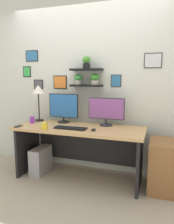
{
  "coord_description": "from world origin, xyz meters",
  "views": [
    {
      "loc": [
        1.04,
        -2.74,
        1.44
      ],
      "look_at": [
        0.1,
        0.05,
        0.96
      ],
      "focal_mm": 34.59,
      "sensor_mm": 36.0,
      "label": 1
    }
  ],
  "objects_px": {
    "monitor_right": "(106,110)",
    "keyboard": "(70,128)",
    "cell_phone": "(18,126)",
    "pen_cup": "(32,120)",
    "desk_lamp": "(38,92)",
    "monitor_left": "(64,107)",
    "computer_mouse": "(93,130)",
    "coffee_mug": "(44,126)",
    "computer_tower_left": "(41,160)",
    "desk": "(81,140)",
    "drawer_cabinet": "(167,166)"
  },
  "relations": [
    {
      "from": "monitor_right",
      "to": "keyboard",
      "type": "bearing_deg",
      "value": -139.14
    },
    {
      "from": "keyboard",
      "to": "cell_phone",
      "type": "height_order",
      "value": "keyboard"
    },
    {
      "from": "monitor_right",
      "to": "pen_cup",
      "type": "distance_m",
      "value": 1.13
    },
    {
      "from": "desk_lamp",
      "to": "monitor_left",
      "type": "bearing_deg",
      "value": 1.98
    },
    {
      "from": "cell_phone",
      "to": "pen_cup",
      "type": "distance_m",
      "value": 0.28
    },
    {
      "from": "computer_mouse",
      "to": "coffee_mug",
      "type": "height_order",
      "value": "coffee_mug"
    },
    {
      "from": "coffee_mug",
      "to": "pen_cup",
      "type": "bearing_deg",
      "value": 142.65
    },
    {
      "from": "cell_phone",
      "to": "coffee_mug",
      "type": "bearing_deg",
      "value": -6.11
    },
    {
      "from": "computer_tower_left",
      "to": "keyboard",
      "type": "bearing_deg",
      "value": -11.42
    },
    {
      "from": "desk_lamp",
      "to": "computer_tower_left",
      "type": "bearing_deg",
      "value": -58.62
    },
    {
      "from": "desk",
      "to": "monitor_left",
      "type": "height_order",
      "value": "monitor_left"
    },
    {
      "from": "keyboard",
      "to": "computer_mouse",
      "type": "distance_m",
      "value": 0.33
    },
    {
      "from": "monitor_left",
      "to": "desk_lamp",
      "type": "height_order",
      "value": "desk_lamp"
    },
    {
      "from": "desk",
      "to": "desk_lamp",
      "type": "height_order",
      "value": "desk_lamp"
    },
    {
      "from": "monitor_left",
      "to": "computer_mouse",
      "type": "height_order",
      "value": "monitor_left"
    },
    {
      "from": "monitor_right",
      "to": "cell_phone",
      "type": "relative_size",
      "value": 3.72
    },
    {
      "from": "desk",
      "to": "drawer_cabinet",
      "type": "xyz_separation_m",
      "value": [
        1.17,
        -0.03,
        -0.22
      ]
    },
    {
      "from": "monitor_left",
      "to": "drawer_cabinet",
      "type": "bearing_deg",
      "value": -7.08
    },
    {
      "from": "desk",
      "to": "drawer_cabinet",
      "type": "distance_m",
      "value": 1.19
    },
    {
      "from": "coffee_mug",
      "to": "drawer_cabinet",
      "type": "distance_m",
      "value": 1.66
    },
    {
      "from": "cell_phone",
      "to": "coffee_mug",
      "type": "height_order",
      "value": "coffee_mug"
    },
    {
      "from": "drawer_cabinet",
      "to": "desk_lamp",
      "type": "bearing_deg",
      "value": 174.88
    },
    {
      "from": "drawer_cabinet",
      "to": "computer_tower_left",
      "type": "height_order",
      "value": "drawer_cabinet"
    },
    {
      "from": "computer_mouse",
      "to": "computer_tower_left",
      "type": "height_order",
      "value": "computer_mouse"
    },
    {
      "from": "monitor_left",
      "to": "pen_cup",
      "type": "distance_m",
      "value": 0.51
    },
    {
      "from": "desk",
      "to": "keyboard",
      "type": "bearing_deg",
      "value": -111.19
    },
    {
      "from": "monitor_right",
      "to": "pen_cup",
      "type": "height_order",
      "value": "monitor_right"
    },
    {
      "from": "desk_lamp",
      "to": "pen_cup",
      "type": "xyz_separation_m",
      "value": [
        -0.01,
        -0.18,
        -0.41
      ]
    },
    {
      "from": "desk_lamp",
      "to": "drawer_cabinet",
      "type": "distance_m",
      "value": 2.12
    },
    {
      "from": "desk",
      "to": "computer_mouse",
      "type": "xyz_separation_m",
      "value": [
        0.25,
        -0.2,
        0.22
      ]
    },
    {
      "from": "monitor_right",
      "to": "drawer_cabinet",
      "type": "height_order",
      "value": "monitor_right"
    },
    {
      "from": "desk",
      "to": "cell_phone",
      "type": "distance_m",
      "value": 0.9
    },
    {
      "from": "monitor_right",
      "to": "keyboard",
      "type": "height_order",
      "value": "monitor_right"
    },
    {
      "from": "monitor_right",
      "to": "drawer_cabinet",
      "type": "bearing_deg",
      "value": -12.55
    },
    {
      "from": "keyboard",
      "to": "desk_lamp",
      "type": "distance_m",
      "value": 0.88
    },
    {
      "from": "cell_phone",
      "to": "computer_tower_left",
      "type": "xyz_separation_m",
      "value": [
        0.21,
        0.22,
        -0.56
      ]
    },
    {
      "from": "coffee_mug",
      "to": "computer_tower_left",
      "type": "relative_size",
      "value": 0.22
    },
    {
      "from": "monitor_right",
      "to": "drawer_cabinet",
      "type": "xyz_separation_m",
      "value": [
        0.84,
        -0.19,
        -0.65
      ]
    },
    {
      "from": "monitor_left",
      "to": "desk_lamp",
      "type": "bearing_deg",
      "value": -178.02
    },
    {
      "from": "keyboard",
      "to": "coffee_mug",
      "type": "xyz_separation_m",
      "value": [
        -0.32,
        -0.12,
        0.04
      ]
    },
    {
      "from": "computer_mouse",
      "to": "desk_lamp",
      "type": "distance_m",
      "value": 1.15
    },
    {
      "from": "computer_mouse",
      "to": "pen_cup",
      "type": "distance_m",
      "value": 1.03
    },
    {
      "from": "desk_lamp",
      "to": "computer_tower_left",
      "type": "height_order",
      "value": "desk_lamp"
    },
    {
      "from": "monitor_left",
      "to": "desk_lamp",
      "type": "relative_size",
      "value": 0.83
    },
    {
      "from": "monitor_right",
      "to": "computer_mouse",
      "type": "relative_size",
      "value": 5.79
    },
    {
      "from": "desk_lamp",
      "to": "computer_tower_left",
      "type": "xyz_separation_m",
      "value": [
        0.14,
        -0.23,
        -1.02
      ]
    },
    {
      "from": "keyboard",
      "to": "desk_lamp",
      "type": "height_order",
      "value": "desk_lamp"
    },
    {
      "from": "desk",
      "to": "monitor_left",
      "type": "bearing_deg",
      "value": 154.29
    },
    {
      "from": "monitor_right",
      "to": "keyboard",
      "type": "relative_size",
      "value": 1.18
    },
    {
      "from": "desk",
      "to": "monitor_left",
      "type": "relative_size",
      "value": 3.85
    }
  ]
}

